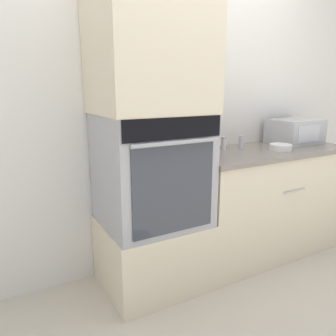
{
  "coord_description": "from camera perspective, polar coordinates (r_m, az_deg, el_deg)",
  "views": [
    {
      "loc": [
        -1.28,
        -1.59,
        1.38
      ],
      "look_at": [
        -0.27,
        0.21,
        0.87
      ],
      "focal_mm": 35.0,
      "sensor_mm": 36.0,
      "label": 1
    }
  ],
  "objects": [
    {
      "name": "ground_plane",
      "position": [
        2.46,
        8.39,
        -20.3
      ],
      "size": [
        12.0,
        12.0,
        0.0
      ],
      "primitive_type": "plane",
      "color": "beige"
    },
    {
      "name": "wall_back",
      "position": [
        2.57,
        0.67,
        11.01
      ],
      "size": [
        8.0,
        0.05,
        2.5
      ],
      "color": "silver",
      "rests_on": "ground_plane"
    },
    {
      "name": "oven_cabinet_base",
      "position": [
        2.4,
        -2.71,
        -14.48
      ],
      "size": [
        0.69,
        0.6,
        0.48
      ],
      "color": "beige",
      "rests_on": "ground_plane"
    },
    {
      "name": "wall_oven",
      "position": [
        2.17,
        -2.84,
        -0.27
      ],
      "size": [
        0.66,
        0.64,
        0.74
      ],
      "color": "#9EA0A5",
      "rests_on": "oven_cabinet_base"
    },
    {
      "name": "oven_cabinet_upper",
      "position": [
        2.13,
        -3.17,
        21.48
      ],
      "size": [
        0.69,
        0.6,
        0.89
      ],
      "color": "beige",
      "rests_on": "wall_oven"
    },
    {
      "name": "counter_unit",
      "position": [
        2.89,
        16.18,
        -5.46
      ],
      "size": [
        1.42,
        0.63,
        0.89
      ],
      "color": "beige",
      "rests_on": "ground_plane"
    },
    {
      "name": "microwave",
      "position": [
        3.13,
        21.21,
        5.99
      ],
      "size": [
        0.42,
        0.34,
        0.21
      ],
      "color": "#B2B5BA",
      "rests_on": "counter_unit"
    },
    {
      "name": "knife_block",
      "position": [
        2.44,
        6.03,
        4.94
      ],
      "size": [
        0.1,
        0.11,
        0.26
      ],
      "color": "black",
      "rests_on": "counter_unit"
    },
    {
      "name": "bowl",
      "position": [
        2.74,
        19.01,
        3.44
      ],
      "size": [
        0.17,
        0.17,
        0.05
      ],
      "color": "white",
      "rests_on": "counter_unit"
    },
    {
      "name": "condiment_jar_near",
      "position": [
        2.63,
        9.64,
        4.24
      ],
      "size": [
        0.04,
        0.04,
        0.11
      ],
      "color": "silver",
      "rests_on": "counter_unit"
    },
    {
      "name": "condiment_jar_mid",
      "position": [
        2.68,
        12.61,
        4.31
      ],
      "size": [
        0.04,
        0.04,
        0.11
      ],
      "color": "silver",
      "rests_on": "counter_unit"
    }
  ]
}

